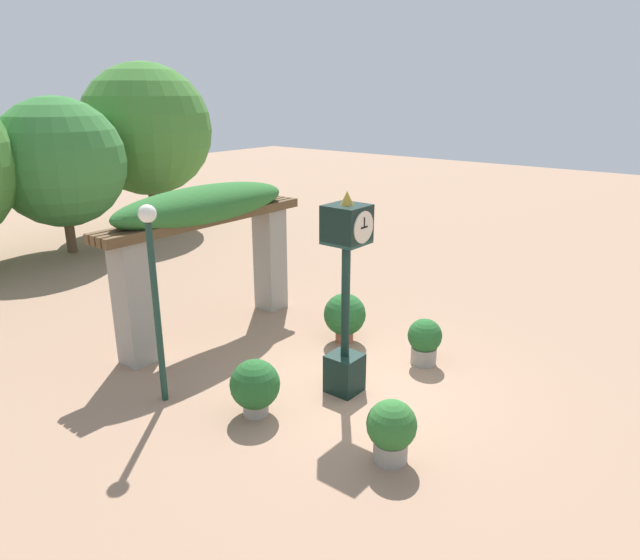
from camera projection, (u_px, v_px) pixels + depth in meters
name	position (u px, v px, depth m)	size (l,w,h in m)	color
ground_plane	(364.00, 388.00, 9.28)	(60.00, 60.00, 0.00)	#9E7A60
pedestal_clock	(346.00, 291.00, 8.66)	(0.57, 0.62, 3.23)	black
pergola	(206.00, 225.00, 10.76)	(4.55, 1.12, 2.93)	gray
potted_plant_near_left	(345.00, 315.00, 10.82)	(0.80, 0.80, 0.96)	#9E563D
potted_plant_near_right	(255.00, 386.00, 8.38)	(0.75, 0.75, 0.87)	gray
potted_plant_far_left	(425.00, 340.00, 9.96)	(0.60, 0.60, 0.84)	gray
potted_plant_far_right	(391.00, 429.00, 7.32)	(0.66, 0.66, 0.86)	gray
lamp_post	(153.00, 277.00, 8.30)	(0.26, 0.26, 3.09)	#19382D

